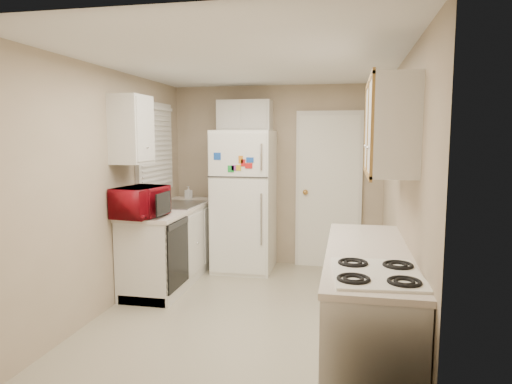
# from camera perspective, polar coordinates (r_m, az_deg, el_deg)

# --- Properties ---
(floor) EXTENTS (3.80, 3.80, 0.00)m
(floor) POSITION_cam_1_polar(r_m,az_deg,el_deg) (4.60, -1.27, -15.12)
(floor) COLOR beige
(floor) RESTS_ON ground
(ceiling) EXTENTS (3.80, 3.80, 0.00)m
(ceiling) POSITION_cam_1_polar(r_m,az_deg,el_deg) (4.32, -1.36, 15.88)
(ceiling) COLOR white
(ceiling) RESTS_ON floor
(wall_left) EXTENTS (3.80, 3.80, 0.00)m
(wall_left) POSITION_cam_1_polar(r_m,az_deg,el_deg) (4.80, -17.84, 0.28)
(wall_left) COLOR tan
(wall_left) RESTS_ON floor
(wall_right) EXTENTS (3.80, 3.80, 0.00)m
(wall_right) POSITION_cam_1_polar(r_m,az_deg,el_deg) (4.22, 17.57, -0.59)
(wall_right) COLOR tan
(wall_right) RESTS_ON floor
(wall_back) EXTENTS (2.80, 2.80, 0.00)m
(wall_back) POSITION_cam_1_polar(r_m,az_deg,el_deg) (6.16, 2.58, 2.02)
(wall_back) COLOR tan
(wall_back) RESTS_ON floor
(wall_front) EXTENTS (2.80, 2.80, 0.00)m
(wall_front) POSITION_cam_1_polar(r_m,az_deg,el_deg) (2.51, -10.96, -5.42)
(wall_front) COLOR tan
(wall_front) RESTS_ON floor
(left_counter) EXTENTS (0.60, 1.80, 0.90)m
(left_counter) POSITION_cam_1_polar(r_m,az_deg,el_deg) (5.60, -10.33, -6.36)
(left_counter) COLOR silver
(left_counter) RESTS_ON floor
(dishwasher) EXTENTS (0.03, 0.58, 0.72)m
(dishwasher) POSITION_cam_1_polar(r_m,az_deg,el_deg) (4.95, -9.78, -7.66)
(dishwasher) COLOR black
(dishwasher) RESTS_ON floor
(sink) EXTENTS (0.54, 0.74, 0.16)m
(sink) POSITION_cam_1_polar(r_m,az_deg,el_deg) (5.66, -9.87, -1.98)
(sink) COLOR gray
(sink) RESTS_ON left_counter
(microwave) EXTENTS (0.61, 0.39, 0.38)m
(microwave) POSITION_cam_1_polar(r_m,az_deg,el_deg) (4.86, -14.21, -1.31)
(microwave) COLOR maroon
(microwave) RESTS_ON left_counter
(soap_bottle) EXTENTS (0.10, 0.10, 0.17)m
(soap_bottle) POSITION_cam_1_polar(r_m,az_deg,el_deg) (6.18, -8.44, 0.11)
(soap_bottle) COLOR beige
(soap_bottle) RESTS_ON left_counter
(window_blinds) EXTENTS (0.10, 0.98, 1.08)m
(window_blinds) POSITION_cam_1_polar(r_m,az_deg,el_deg) (5.70, -12.47, 5.49)
(window_blinds) COLOR silver
(window_blinds) RESTS_ON wall_left
(upper_cabinet_left) EXTENTS (0.30, 0.45, 0.70)m
(upper_cabinet_left) POSITION_cam_1_polar(r_m,az_deg,el_deg) (4.90, -15.29, 7.53)
(upper_cabinet_left) COLOR silver
(upper_cabinet_left) RESTS_ON wall_left
(refrigerator) EXTENTS (0.75, 0.73, 1.81)m
(refrigerator) POSITION_cam_1_polar(r_m,az_deg,el_deg) (5.89, -1.47, -1.12)
(refrigerator) COLOR white
(refrigerator) RESTS_ON floor
(cabinet_over_fridge) EXTENTS (0.70, 0.30, 0.40)m
(cabinet_over_fridge) POSITION_cam_1_polar(r_m,az_deg,el_deg) (6.07, -1.39, 9.51)
(cabinet_over_fridge) COLOR silver
(cabinet_over_fridge) RESTS_ON wall_back
(interior_door) EXTENTS (0.86, 0.06, 2.08)m
(interior_door) POSITION_cam_1_polar(r_m,az_deg,el_deg) (6.07, 9.05, 0.15)
(interior_door) COLOR white
(interior_door) RESTS_ON floor
(right_counter) EXTENTS (0.60, 2.00, 0.90)m
(right_counter) POSITION_cam_1_polar(r_m,az_deg,el_deg) (3.60, 13.61, -14.08)
(right_counter) COLOR silver
(right_counter) RESTS_ON floor
(stove) EXTENTS (0.57, 0.68, 0.78)m
(stove) POSITION_cam_1_polar(r_m,az_deg,el_deg) (3.08, 14.55, -19.10)
(stove) COLOR white
(stove) RESTS_ON floor
(upper_cabinet_right) EXTENTS (0.30, 1.20, 0.70)m
(upper_cabinet_right) POSITION_cam_1_polar(r_m,az_deg,el_deg) (3.67, 16.40, 7.76)
(upper_cabinet_right) COLOR silver
(upper_cabinet_right) RESTS_ON wall_right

